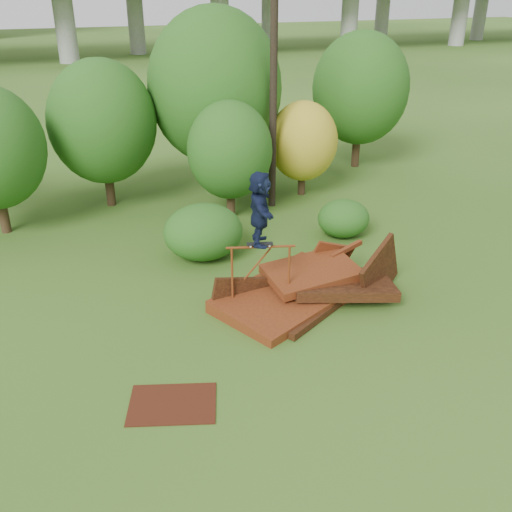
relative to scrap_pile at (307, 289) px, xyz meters
name	(u,v)px	position (x,y,z in m)	size (l,w,h in m)	color
ground	(316,340)	(-0.73, -1.93, -0.34)	(240.00, 240.00, 0.00)	#2D5116
scrap_pile	(307,289)	(0.00, 0.00, 0.00)	(5.93, 3.85, 2.16)	#4E200E
grind_rail	(261,267)	(-1.41, 0.04, 0.92)	(1.76, 0.61, 1.89)	maroon
skateboard	(260,244)	(-1.43, 0.04, 1.60)	(0.71, 0.39, 0.07)	black
skater	(260,208)	(-1.43, 0.04, 2.59)	(1.81, 0.57, 1.95)	#121936
flat_plate	(172,404)	(-4.66, -2.94, -0.33)	(1.83, 1.31, 0.03)	#3D180D
tree_1	(102,122)	(-3.87, 9.83, 2.99)	(4.09, 4.09, 5.68)	black
tree_2	(230,150)	(0.15, 6.76, 2.26)	(3.12, 3.12, 4.40)	black
tree_3	(215,87)	(0.66, 9.84, 4.00)	(5.35, 5.35, 7.43)	black
tree_4	(303,141)	(3.80, 8.10, 1.93)	(2.82, 2.82, 3.90)	black
tree_5	(361,89)	(8.05, 10.83, 3.35)	(4.46, 4.46, 6.26)	black
shrub_left	(203,232)	(-1.86, 3.75, 0.54)	(2.56, 2.37, 1.77)	#1D5516
shrub_right	(344,218)	(3.21, 3.59, 0.31)	(1.84, 1.69, 1.30)	#1D5516
utility_pole	(274,74)	(2.11, 7.33, 4.75)	(1.40, 0.28, 10.05)	black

